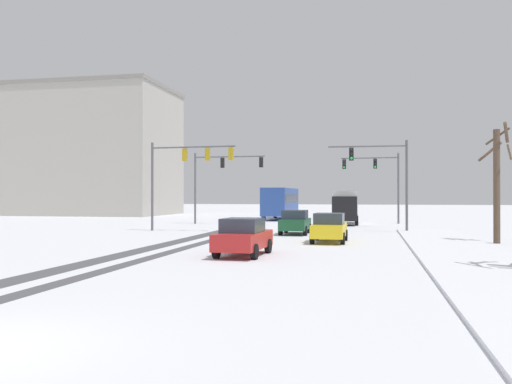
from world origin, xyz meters
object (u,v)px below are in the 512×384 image
Objects in this scene: traffic_signal_near_right at (385,170)px; car_red_third at (243,237)px; traffic_signal_far_left at (219,173)px; traffic_signal_near_left at (185,165)px; car_yellow_cab_second at (329,228)px; traffic_signal_far_right at (378,174)px; car_dark_green_lead at (295,222)px; box_truck_delivery at (345,206)px; office_building_far_left_block at (71,152)px; bare_tree_sidewalk_mid at (497,181)px; bus_oncoming at (281,201)px.

traffic_signal_near_right reaches higher than car_red_third.
traffic_signal_far_left reaches higher than car_red_third.
traffic_signal_near_left reaches higher than car_yellow_cab_second.
car_red_third is (-3.12, -7.50, 0.00)m from car_yellow_cab_second.
car_dark_green_lead is at bearing -109.79° from traffic_signal_far_right.
traffic_signal_near_left is at bearing -171.81° from traffic_signal_near_right.
car_dark_green_lead is at bearing -100.88° from box_truck_delivery.
car_red_third is at bearing -91.77° from car_dark_green_lead.
car_dark_green_lead is 1.00× the size of car_yellow_cab_second.
traffic_signal_near_right is at bearing -34.24° from office_building_far_left_block.
bare_tree_sidewalk_mid is at bearing -37.55° from office_building_far_left_block.
traffic_signal_far_left is 1.60× the size of car_red_third.
traffic_signal_far_left is 14.81m from car_dark_green_lead.
bare_tree_sidewalk_mid is (12.07, 8.77, 2.59)m from car_red_third.
office_building_far_left_block reaches higher than bare_tree_sidewalk_mid.
traffic_signal_near_right and traffic_signal_far_left have the same top height.
box_truck_delivery is at bearing 79.12° from car_dark_green_lead.
box_truck_delivery is at bearing -49.91° from bus_oncoming.
car_red_third is at bearing -62.02° from traffic_signal_near_left.
bus_oncoming is (-4.71, 22.60, 1.18)m from car_dark_green_lead.
car_dark_green_lead is at bearing -9.74° from traffic_signal_near_left.
box_truck_delivery is (3.07, 27.21, 0.82)m from car_red_third.
car_red_third is (-6.34, -16.82, -3.58)m from traffic_signal_near_right.
traffic_signal_far_left is 12.07m from bus_oncoming.
box_truck_delivery is at bearing -24.99° from office_building_far_left_block.
traffic_signal_near_left reaches higher than bus_oncoming.
car_yellow_cab_second is (11.24, -17.33, -3.85)m from traffic_signal_far_left.
traffic_signal_far_right is 21.14m from bare_tree_sidewalk_mid.
car_yellow_cab_second is 0.55× the size of box_truck_delivery.
traffic_signal_near_right is 1.58× the size of car_yellow_cab_second.
bare_tree_sidewalk_mid reaches higher than car_red_third.
car_dark_green_lead is 23.12m from bus_oncoming.
car_yellow_cab_second is at bearing -33.54° from traffic_signal_near_left.
traffic_signal_near_left is 0.59× the size of bus_oncoming.
box_truck_delivery is 0.27× the size of office_building_far_left_block.
traffic_signal_near_right is at bearing -28.99° from traffic_signal_far_left.
car_red_third is at bearing -112.58° from car_yellow_cab_second.
box_truck_delivery is 42.56m from office_building_far_left_block.
car_yellow_cab_second is at bearing -57.03° from traffic_signal_far_left.
traffic_signal_near_left is 40.76m from office_building_far_left_block.
car_yellow_cab_second is (10.97, -7.27, -3.99)m from traffic_signal_near_left.
traffic_signal_far_right is 44.20m from office_building_far_left_block.
office_building_far_left_block is (-47.06, 36.18, 5.17)m from bare_tree_sidewalk_mid.
car_red_third is 0.56× the size of box_truck_delivery.
traffic_signal_near_left and traffic_signal_far_left have the same top height.
office_building_far_left_block is at bearing 131.97° from traffic_signal_near_left.
traffic_signal_near_left reaches higher than car_dark_green_lead.
office_building_far_left_block reaches higher than traffic_signal_far_left.
car_dark_green_lead is 14.13m from box_truck_delivery.
bare_tree_sidewalk_mid is (19.92, -6.01, -1.40)m from traffic_signal_near_left.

